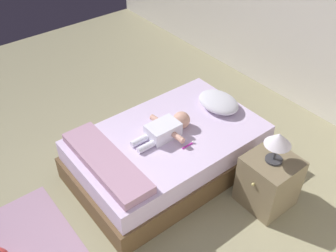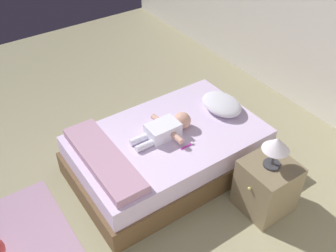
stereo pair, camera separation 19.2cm
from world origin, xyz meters
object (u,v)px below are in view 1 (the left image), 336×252
baby (167,128)px  pillow (219,102)px  lamp (278,141)px  bed (168,152)px  nightstand (269,181)px  toothbrush (189,145)px

baby → pillow: bearing=90.6°
baby → lamp: 1.07m
bed → lamp: lamp is taller
bed → baby: (-0.00, -0.01, 0.32)m
bed → nightstand: bearing=26.7°
toothbrush → bed: bearing=-169.5°
pillow → bed: bearing=-89.0°
bed → toothbrush: 0.36m
bed → nightstand: nightstand is taller
toothbrush → lamp: lamp is taller
baby → bed: bearing=58.8°
baby → toothbrush: baby is taller
bed → baby: size_ratio=2.96×
bed → nightstand: size_ratio=3.56×
bed → toothbrush: (0.26, 0.05, 0.25)m
nightstand → lamp: (0.00, 0.00, 0.50)m
baby → nightstand: baby is taller
bed → baby: bearing=-121.2°
pillow → lamp: 0.99m
lamp → toothbrush: bearing=-148.0°
pillow → lamp: (0.94, -0.23, 0.23)m
pillow → lamp: lamp is taller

